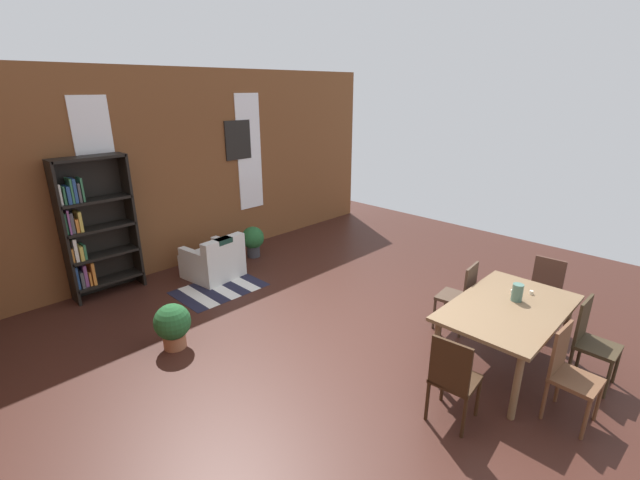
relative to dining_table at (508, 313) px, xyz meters
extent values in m
plane|color=#3B1D17|center=(-0.81, 1.20, -0.69)|extent=(10.99, 10.99, 0.00)
cube|color=brown|center=(-0.81, 5.49, 1.00)|extent=(8.99, 0.12, 3.38)
cube|color=white|center=(-2.20, 5.42, 1.16)|extent=(0.55, 0.02, 2.20)
cube|color=white|center=(0.59, 5.42, 1.16)|extent=(0.55, 0.02, 2.20)
cube|color=brown|center=(0.00, 0.00, 0.06)|extent=(1.72, 1.06, 0.04)
cylinder|color=brown|center=(-0.76, -0.43, -0.32)|extent=(0.07, 0.07, 0.74)
cylinder|color=brown|center=(0.76, -0.43, -0.32)|extent=(0.07, 0.07, 0.74)
cylinder|color=brown|center=(-0.76, 0.43, -0.32)|extent=(0.07, 0.07, 0.74)
cylinder|color=brown|center=(0.76, 0.43, -0.32)|extent=(0.07, 0.07, 0.74)
cylinder|color=#4C7266|center=(0.19, 0.00, 0.19)|extent=(0.12, 0.12, 0.20)
cylinder|color=silver|center=(0.34, 0.10, 0.11)|extent=(0.04, 0.04, 0.04)
cylinder|color=silver|center=(0.47, -0.07, 0.11)|extent=(0.04, 0.04, 0.04)
cube|color=brown|center=(-0.39, -0.83, -0.24)|extent=(0.42, 0.42, 0.04)
cube|color=brown|center=(-0.38, -0.64, 0.01)|extent=(0.38, 0.05, 0.50)
cylinder|color=brown|center=(-0.58, -1.00, -0.48)|extent=(0.04, 0.04, 0.43)
cylinder|color=brown|center=(-0.22, -1.02, -0.48)|extent=(0.04, 0.04, 0.43)
cylinder|color=brown|center=(-0.56, -0.64, -0.48)|extent=(0.04, 0.04, 0.43)
cylinder|color=brown|center=(-0.20, -0.66, -0.48)|extent=(0.04, 0.04, 0.43)
cube|color=#473528|center=(0.39, 0.83, -0.24)|extent=(0.44, 0.44, 0.04)
cube|color=#473528|center=(0.41, 0.64, 0.01)|extent=(0.38, 0.07, 0.50)
cylinder|color=#473528|center=(0.55, 1.03, -0.48)|extent=(0.04, 0.04, 0.43)
cylinder|color=#473528|center=(0.19, 0.99, -0.48)|extent=(0.04, 0.04, 0.43)
cylinder|color=#473528|center=(0.58, 0.67, -0.48)|extent=(0.04, 0.04, 0.43)
cylinder|color=#473528|center=(0.23, 0.63, -0.48)|extent=(0.04, 0.04, 0.43)
cube|color=#4E3227|center=(1.16, 0.00, -0.24)|extent=(0.43, 0.43, 0.04)
cube|color=#4E3227|center=(1.35, 0.01, 0.01)|extent=(0.05, 0.38, 0.50)
cylinder|color=#4E3227|center=(0.97, 0.17, -0.48)|extent=(0.04, 0.04, 0.43)
cylinder|color=#4E3227|center=(0.99, -0.19, -0.48)|extent=(0.04, 0.04, 0.43)
cylinder|color=#4E3227|center=(1.33, 0.19, -0.48)|extent=(0.04, 0.04, 0.43)
cylinder|color=#4E3227|center=(1.35, -0.17, -0.48)|extent=(0.04, 0.04, 0.43)
cube|color=#342012|center=(-1.16, 0.00, -0.24)|extent=(0.44, 0.44, 0.04)
cube|color=#342012|center=(-1.35, -0.02, 0.01)|extent=(0.07, 0.38, 0.50)
cylinder|color=#342012|center=(-0.97, -0.16, -0.48)|extent=(0.04, 0.04, 0.43)
cylinder|color=#342012|center=(-1.00, 0.20, -0.48)|extent=(0.04, 0.04, 0.43)
cylinder|color=#342012|center=(-1.32, -0.20, -0.48)|extent=(0.04, 0.04, 0.43)
cylinder|color=#342012|center=(-1.36, 0.16, -0.48)|extent=(0.04, 0.04, 0.43)
cube|color=#382C1C|center=(0.39, -0.83, -0.24)|extent=(0.41, 0.41, 0.04)
cube|color=#382C1C|center=(0.39, -0.64, 0.01)|extent=(0.38, 0.04, 0.50)
cylinder|color=#382C1C|center=(0.20, -1.01, -0.48)|extent=(0.04, 0.04, 0.43)
cylinder|color=#382C1C|center=(0.56, -1.01, -0.48)|extent=(0.04, 0.04, 0.43)
cylinder|color=#382C1C|center=(0.21, -0.65, -0.48)|extent=(0.04, 0.04, 0.43)
cylinder|color=#382C1C|center=(0.57, -0.65, -0.48)|extent=(0.04, 0.04, 0.43)
cube|color=black|center=(-2.90, 5.21, 0.37)|extent=(0.04, 0.33, 2.13)
cube|color=black|center=(-1.91, 5.21, 0.37)|extent=(0.04, 0.33, 2.13)
cube|color=black|center=(-2.40, 5.37, 0.37)|extent=(1.03, 0.01, 2.13)
cube|color=black|center=(-2.40, 5.21, -0.48)|extent=(0.99, 0.33, 0.04)
cube|color=#284C8C|center=(-2.85, 5.21, -0.29)|extent=(0.05, 0.21, 0.34)
cube|color=#4C4C51|center=(-2.79, 5.21, -0.34)|extent=(0.04, 0.23, 0.24)
cube|color=#8C4C8C|center=(-2.73, 5.21, -0.29)|extent=(0.05, 0.19, 0.33)
cube|color=orange|center=(-2.68, 5.21, -0.35)|extent=(0.03, 0.22, 0.21)
cube|color=orange|center=(-2.63, 5.21, -0.28)|extent=(0.04, 0.26, 0.36)
cube|color=black|center=(-2.40, 5.21, -0.05)|extent=(0.99, 0.33, 0.04)
cube|color=orange|center=(-2.86, 5.21, 0.07)|extent=(0.04, 0.21, 0.21)
cube|color=white|center=(-2.80, 5.21, 0.14)|extent=(0.05, 0.23, 0.35)
cube|color=gold|center=(-2.74, 5.21, 0.07)|extent=(0.05, 0.27, 0.22)
cube|color=#33724C|center=(-2.68, 5.21, 0.08)|extent=(0.03, 0.20, 0.22)
cube|color=black|center=(-2.40, 5.21, 0.37)|extent=(0.99, 0.33, 0.04)
cube|color=#33724C|center=(-2.86, 5.21, 0.55)|extent=(0.04, 0.21, 0.30)
cube|color=#8C4C8C|center=(-2.82, 5.21, 0.57)|extent=(0.03, 0.26, 0.35)
cube|color=#4C4C51|center=(-2.77, 5.21, 0.54)|extent=(0.04, 0.21, 0.30)
cube|color=orange|center=(-2.72, 5.21, 0.49)|extent=(0.04, 0.21, 0.20)
cube|color=gold|center=(-2.67, 5.21, 0.54)|extent=(0.04, 0.24, 0.30)
cube|color=black|center=(-2.40, 5.21, 0.80)|extent=(0.99, 0.33, 0.04)
cube|color=white|center=(-2.85, 5.21, 0.96)|extent=(0.05, 0.18, 0.29)
cube|color=#33724C|center=(-2.80, 5.21, 0.95)|extent=(0.03, 0.19, 0.25)
cube|color=#284C8C|center=(-2.75, 5.21, 0.94)|extent=(0.05, 0.23, 0.25)
cube|color=#33724C|center=(-2.70, 5.21, 1.00)|extent=(0.03, 0.22, 0.35)
cube|color=#284C8C|center=(-2.66, 5.21, 0.99)|extent=(0.04, 0.21, 0.34)
cube|color=#4C4C51|center=(-2.61, 5.21, 0.96)|extent=(0.03, 0.22, 0.27)
cube|color=#33724C|center=(-2.56, 5.21, 0.99)|extent=(0.03, 0.20, 0.34)
cube|color=black|center=(-2.40, 5.21, 1.42)|extent=(0.99, 0.33, 0.04)
cube|color=silver|center=(-0.93, 4.58, -0.49)|extent=(0.89, 0.89, 0.40)
cube|color=silver|center=(-0.89, 4.26, -0.12)|extent=(0.81, 0.25, 0.35)
cube|color=silver|center=(-0.59, 4.62, -0.22)|extent=(0.20, 0.73, 0.15)
cube|color=silver|center=(-1.26, 4.54, -0.22)|extent=(0.20, 0.73, 0.15)
cube|color=#19382D|center=(-0.89, 4.26, 0.02)|extent=(0.30, 0.20, 0.08)
cylinder|color=#9E6042|center=(-2.45, 3.07, -0.61)|extent=(0.27, 0.27, 0.18)
sphere|color=#235B2D|center=(-2.45, 3.07, -0.34)|extent=(0.45, 0.45, 0.45)
cylinder|color=#333338|center=(0.12, 4.81, -0.59)|extent=(0.25, 0.25, 0.21)
sphere|color=#235B2D|center=(0.12, 4.81, -0.32)|extent=(0.42, 0.42, 0.42)
cube|color=#1E1E33|center=(-1.72, 4.08, -0.69)|extent=(0.19, 0.94, 0.01)
cube|color=white|center=(-1.52, 4.08, -0.69)|extent=(0.19, 0.94, 0.01)
cube|color=#1E1E33|center=(-1.33, 4.08, -0.69)|extent=(0.19, 0.94, 0.01)
cube|color=white|center=(-1.14, 4.08, -0.69)|extent=(0.19, 0.94, 0.01)
cube|color=#1E1E33|center=(-0.95, 4.08, -0.69)|extent=(0.19, 0.94, 0.01)
cube|color=white|center=(-0.76, 4.08, -0.69)|extent=(0.19, 0.94, 0.01)
cube|color=#1E1E33|center=(-0.56, 4.08, -0.69)|extent=(0.19, 0.94, 0.01)
cube|color=black|center=(0.34, 5.41, 1.43)|extent=(0.56, 0.03, 0.72)
camera|label=1|loc=(-4.50, -1.46, 2.37)|focal=24.21mm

